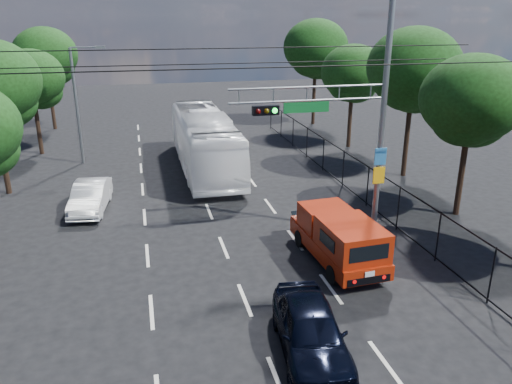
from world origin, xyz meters
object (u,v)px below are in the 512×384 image
object	(u,v)px
signal_mast	(355,112)
white_van	(90,197)
red_pickup	(338,237)
white_bus	(205,141)
navy_hatchback	(311,330)

from	to	relation	value
signal_mast	white_van	xyz separation A→B (m)	(-10.71, 5.51, -4.56)
red_pickup	white_bus	bearing A→B (deg)	103.37
red_pickup	white_bus	distance (m)	13.59
white_van	white_bus	bearing A→B (deg)	47.99
signal_mast	white_van	size ratio (longest dim) A/B	2.30
red_pickup	white_van	bearing A→B (deg)	140.65
navy_hatchback	signal_mast	bearing A→B (deg)	67.10
signal_mast	white_van	bearing A→B (deg)	152.80
white_bus	white_van	bearing A→B (deg)	-138.48
red_pickup	navy_hatchback	size ratio (longest dim) A/B	1.22
white_bus	white_van	world-z (taller)	white_bus
signal_mast	red_pickup	bearing A→B (deg)	-121.22
red_pickup	signal_mast	bearing A→B (deg)	58.78
white_van	signal_mast	bearing A→B (deg)	-20.62
white_bus	red_pickup	bearing A→B (deg)	-76.53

